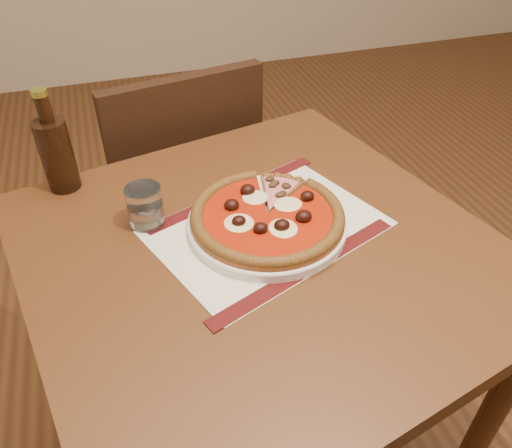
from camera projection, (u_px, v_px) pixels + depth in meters
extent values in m
cube|color=#552D14|center=(259.00, 252.00, 0.91)|extent=(0.96, 0.96, 0.04)
cylinder|color=#552D14|center=(486.00, 424.00, 1.05)|extent=(0.05, 0.05, 0.71)
cylinder|color=#552D14|center=(67.00, 330.00, 1.24)|extent=(0.05, 0.05, 0.71)
cylinder|color=#552D14|center=(299.00, 238.00, 1.52)|extent=(0.05, 0.05, 0.71)
cube|color=black|center=(173.00, 194.00, 1.58)|extent=(0.49, 0.49, 0.04)
cylinder|color=black|center=(205.00, 205.00, 1.91)|extent=(0.04, 0.04, 0.40)
cylinder|color=black|center=(114.00, 234.00, 1.77)|extent=(0.04, 0.04, 0.40)
cylinder|color=black|center=(249.00, 261.00, 1.66)|extent=(0.04, 0.04, 0.40)
cylinder|color=black|center=(147.00, 299.00, 1.53)|extent=(0.04, 0.04, 0.40)
cube|color=black|center=(190.00, 157.00, 1.30)|extent=(0.41, 0.12, 0.43)
cube|color=beige|center=(267.00, 228.00, 0.93)|extent=(0.48, 0.41, 0.00)
cylinder|color=white|center=(267.00, 223.00, 0.93)|extent=(0.30, 0.30, 0.02)
cylinder|color=#A75C28|center=(267.00, 217.00, 0.92)|extent=(0.28, 0.28, 0.01)
torus|color=brown|center=(267.00, 215.00, 0.91)|extent=(0.28, 0.28, 0.02)
cylinder|color=#AC2508|center=(267.00, 214.00, 0.91)|extent=(0.24, 0.24, 0.00)
ellipsoid|color=#F9EEA8|center=(256.00, 198.00, 0.95)|extent=(0.05, 0.04, 0.01)
ellipsoid|color=#F9EEA8|center=(228.00, 225.00, 0.88)|extent=(0.05, 0.04, 0.01)
ellipsoid|color=#F9EEA8|center=(283.00, 227.00, 0.88)|extent=(0.05, 0.04, 0.01)
ellipsoid|color=#F9EEA8|center=(301.00, 197.00, 0.95)|extent=(0.05, 0.04, 0.01)
ellipsoid|color=black|center=(252.00, 190.00, 0.94)|extent=(0.03, 0.02, 0.02)
ellipsoid|color=black|center=(220.00, 199.00, 0.92)|extent=(0.03, 0.02, 0.02)
ellipsoid|color=black|center=(238.00, 217.00, 0.88)|extent=(0.03, 0.02, 0.02)
ellipsoid|color=black|center=(255.00, 238.00, 0.83)|extent=(0.03, 0.02, 0.02)
ellipsoid|color=black|center=(286.00, 225.00, 0.86)|extent=(0.03, 0.02, 0.02)
ellipsoid|color=black|center=(317.00, 214.00, 0.88)|extent=(0.03, 0.02, 0.02)
ellipsoid|color=black|center=(295.00, 197.00, 0.93)|extent=(0.03, 0.02, 0.02)
ellipsoid|color=#3D2516|center=(281.00, 194.00, 0.95)|extent=(0.02, 0.01, 0.01)
ellipsoid|color=#3D2516|center=(286.00, 183.00, 0.98)|extent=(0.02, 0.01, 0.01)
ellipsoid|color=#3D2516|center=(277.00, 193.00, 0.95)|extent=(0.02, 0.01, 0.01)
ellipsoid|color=#3D2516|center=(280.00, 182.00, 0.99)|extent=(0.02, 0.01, 0.01)
ellipsoid|color=#3D2516|center=(273.00, 193.00, 0.96)|extent=(0.02, 0.01, 0.01)
ellipsoid|color=#3D2516|center=(273.00, 181.00, 0.99)|extent=(0.02, 0.01, 0.01)
ellipsoid|color=#3D2516|center=(269.00, 193.00, 0.96)|extent=(0.02, 0.01, 0.01)
cylinder|color=white|center=(145.00, 206.00, 0.92)|extent=(0.07, 0.07, 0.08)
cylinder|color=#331B0C|center=(57.00, 156.00, 0.99)|extent=(0.06, 0.06, 0.15)
cylinder|color=#331B0C|center=(44.00, 111.00, 0.93)|extent=(0.03, 0.03, 0.06)
cylinder|color=olive|center=(39.00, 92.00, 0.91)|extent=(0.03, 0.03, 0.01)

